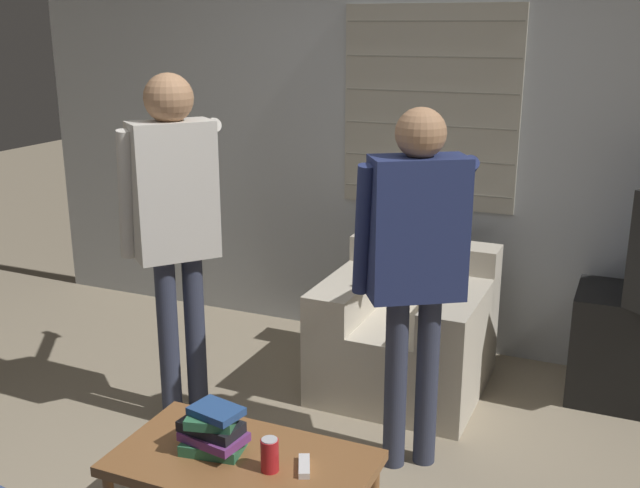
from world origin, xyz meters
TOP-DOWN VIEW (x-y plane):
  - wall_back at (0.00, 2.03)m, footprint 5.20×0.08m
  - armchair_beige at (0.24, 1.40)m, footprint 0.85×0.87m
  - coffee_table at (0.08, -0.15)m, footprint 0.96×0.54m
  - person_left_standing at (-0.68, 0.60)m, footprint 0.54×0.77m
  - person_right_standing at (0.48, 0.67)m, footprint 0.51×0.74m
  - book_stack at (-0.05, -0.15)m, footprint 0.26×0.19m
  - soda_can at (0.21, -0.17)m, footprint 0.07×0.07m
  - spare_remote at (0.32, -0.12)m, footprint 0.09×0.13m

SIDE VIEW (x-z plane):
  - armchair_beige at x=0.24m, z-range -0.06..0.69m
  - coffee_table at x=0.08m, z-range 0.15..0.54m
  - spare_remote at x=0.32m, z-range 0.39..0.41m
  - soda_can at x=0.21m, z-range 0.38..0.51m
  - book_stack at x=-0.05m, z-range 0.38..0.56m
  - person_right_standing at x=0.48m, z-range 0.21..1.82m
  - person_left_standing at x=-0.68m, z-range 0.23..1.95m
  - wall_back at x=0.00m, z-range 0.01..2.56m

